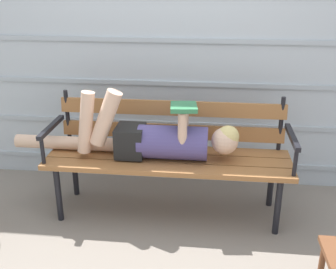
# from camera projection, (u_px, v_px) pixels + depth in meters

# --- Properties ---
(ground_plane) EXTENTS (12.00, 12.00, 0.00)m
(ground_plane) POSITION_uv_depth(u_px,v_px,m) (167.00, 218.00, 3.07)
(ground_plane) COLOR gray
(house_siding) EXTENTS (4.82, 0.08, 2.41)m
(house_siding) POSITION_uv_depth(u_px,v_px,m) (176.00, 40.00, 3.23)
(house_siding) COLOR #B2BCC6
(house_siding) RESTS_ON ground
(park_bench) EXTENTS (1.76, 0.50, 0.87)m
(park_bench) POSITION_uv_depth(u_px,v_px,m) (169.00, 149.00, 3.03)
(park_bench) COLOR #9E6638
(park_bench) RESTS_ON ground
(reclining_person) EXTENTS (1.66, 0.27, 0.52)m
(reclining_person) POSITION_uv_depth(u_px,v_px,m) (153.00, 138.00, 2.93)
(reclining_person) COLOR #514784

